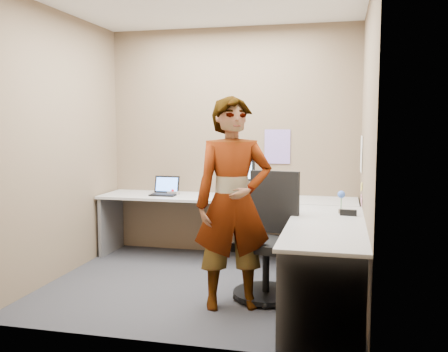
% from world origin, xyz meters
% --- Properties ---
extents(ground, '(3.00, 3.00, 0.00)m').
position_xyz_m(ground, '(0.00, 0.00, 0.00)').
color(ground, '#242428').
rests_on(ground, ground).
extents(wall_back, '(3.00, 0.00, 3.00)m').
position_xyz_m(wall_back, '(0.00, 1.30, 1.35)').
color(wall_back, brown).
rests_on(wall_back, ground).
extents(wall_right, '(0.00, 2.70, 2.70)m').
position_xyz_m(wall_right, '(1.50, 0.00, 1.35)').
color(wall_right, brown).
rests_on(wall_right, ground).
extents(wall_left, '(0.00, 2.70, 2.70)m').
position_xyz_m(wall_left, '(-1.50, 0.00, 1.35)').
color(wall_left, brown).
rests_on(wall_left, ground).
extents(ceiling, '(3.00, 3.00, 0.00)m').
position_xyz_m(ceiling, '(0.00, 0.00, 2.70)').
color(ceiling, white).
rests_on(ceiling, wall_back).
extents(desk, '(2.98, 2.58, 0.73)m').
position_xyz_m(desk, '(0.44, 0.39, 0.59)').
color(desk, '#A7A7A7').
rests_on(desk, ground).
extents(paper_ream, '(0.34, 0.28, 0.06)m').
position_xyz_m(paper_ream, '(0.10, 1.03, 0.76)').
color(paper_ream, red).
rests_on(paper_ream, desk).
extents(monitor, '(0.46, 0.18, 0.44)m').
position_xyz_m(monitor, '(0.10, 1.04, 1.05)').
color(monitor, black).
rests_on(monitor, paper_ream).
extents(laptop, '(0.30, 0.25, 0.22)m').
position_xyz_m(laptop, '(-0.73, 0.98, 0.79)').
color(laptop, black).
rests_on(laptop, desk).
extents(trackball_mouse, '(0.12, 0.08, 0.07)m').
position_xyz_m(trackball_mouse, '(-0.64, 0.99, 0.76)').
color(trackball_mouse, '#B7B7BC').
rests_on(trackball_mouse, desk).
extents(origami, '(0.10, 0.10, 0.06)m').
position_xyz_m(origami, '(0.33, 0.88, 0.76)').
color(origami, white).
rests_on(origami, desk).
extents(stapler, '(0.15, 0.05, 0.05)m').
position_xyz_m(stapler, '(1.36, 0.10, 0.76)').
color(stapler, black).
rests_on(stapler, desk).
extents(flower, '(0.07, 0.07, 0.22)m').
position_xyz_m(flower, '(1.29, 0.20, 0.87)').
color(flower, brown).
rests_on(flower, desk).
extents(calendar_purple, '(0.30, 0.01, 0.40)m').
position_xyz_m(calendar_purple, '(0.55, 1.29, 1.30)').
color(calendar_purple, '#846BB7').
rests_on(calendar_purple, wall_back).
extents(calendar_white, '(0.01, 0.28, 0.38)m').
position_xyz_m(calendar_white, '(1.49, 0.90, 1.25)').
color(calendar_white, white).
rests_on(calendar_white, wall_right).
extents(sticky_note_a, '(0.01, 0.07, 0.07)m').
position_xyz_m(sticky_note_a, '(1.49, 0.55, 0.95)').
color(sticky_note_a, '#F2E059').
rests_on(sticky_note_a, wall_right).
extents(sticky_note_b, '(0.01, 0.07, 0.07)m').
position_xyz_m(sticky_note_b, '(1.49, 0.60, 0.82)').
color(sticky_note_b, pink).
rests_on(sticky_note_b, wall_right).
extents(sticky_note_c, '(0.01, 0.07, 0.07)m').
position_xyz_m(sticky_note_c, '(1.49, 0.48, 0.80)').
color(sticky_note_c, pink).
rests_on(sticky_note_c, wall_right).
extents(sticky_note_d, '(0.01, 0.07, 0.07)m').
position_xyz_m(sticky_note_d, '(1.49, 0.70, 0.92)').
color(sticky_note_d, '#F2E059').
rests_on(sticky_note_d, wall_right).
extents(office_chair, '(0.62, 0.59, 1.11)m').
position_xyz_m(office_chair, '(0.66, -0.15, 0.46)').
color(office_chair, black).
rests_on(office_chair, ground).
extents(person, '(0.77, 0.63, 1.80)m').
position_xyz_m(person, '(0.41, -0.48, 0.90)').
color(person, '#999399').
rests_on(person, ground).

